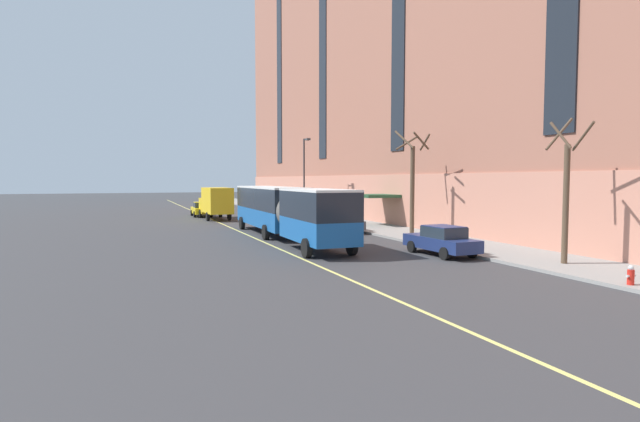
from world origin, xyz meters
TOP-DOWN VIEW (x-y plane):
  - ground_plane at (0.00, 0.00)m, footprint 260.00×260.00m
  - sidewalk at (8.85, 3.00)m, footprint 4.91×160.00m
  - city_bus at (-0.15, 3.38)m, footprint 3.08×18.88m
  - parked_car_navy_1 at (5.34, -6.37)m, footprint 2.03×4.61m
  - parked_car_darkgray_2 at (5.28, 6.02)m, footprint 2.02×4.70m
  - parked_car_white_3 at (5.15, 30.82)m, footprint 2.02×4.43m
  - parked_car_red_4 at (5.23, 24.13)m, footprint 2.14×4.57m
  - box_truck at (-1.50, 21.46)m, footprint 2.47×6.99m
  - taxi_cab at (-2.18, 26.41)m, footprint 1.99×4.34m
  - street_tree_near_corner at (8.52, -11.29)m, footprint 1.60×1.77m
  - street_tree_mid_block at (8.51, 1.49)m, footprint 2.21×2.07m
  - street_lamp at (6.99, 19.02)m, footprint 0.36×1.48m
  - fire_hydrant at (6.89, -15.69)m, footprint 0.42×0.24m
  - lane_centerline at (-1.85, 3.00)m, footprint 0.16×140.00m

SIDE VIEW (x-z plane):
  - ground_plane at x=0.00m, z-range 0.00..0.00m
  - lane_centerline at x=-1.85m, z-range 0.00..0.01m
  - sidewalk at x=8.85m, z-range 0.00..0.15m
  - fire_hydrant at x=6.89m, z-range 0.13..0.85m
  - taxi_cab at x=-2.18m, z-range 0.00..1.56m
  - parked_car_navy_1 at x=5.34m, z-range 0.00..1.56m
  - parked_car_white_3 at x=5.15m, z-range 0.00..1.56m
  - parked_car_darkgray_2 at x=5.28m, z-range 0.00..1.56m
  - parked_car_red_4 at x=5.23m, z-range 0.00..1.56m
  - box_truck at x=-1.50m, z-range 0.20..3.37m
  - city_bus at x=-0.15m, z-range 0.29..3.74m
  - street_tree_near_corner at x=8.52m, z-range 0.03..6.70m
  - street_tree_mid_block at x=8.51m, z-range 0.30..7.49m
  - street_lamp at x=6.99m, z-range 0.96..8.87m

